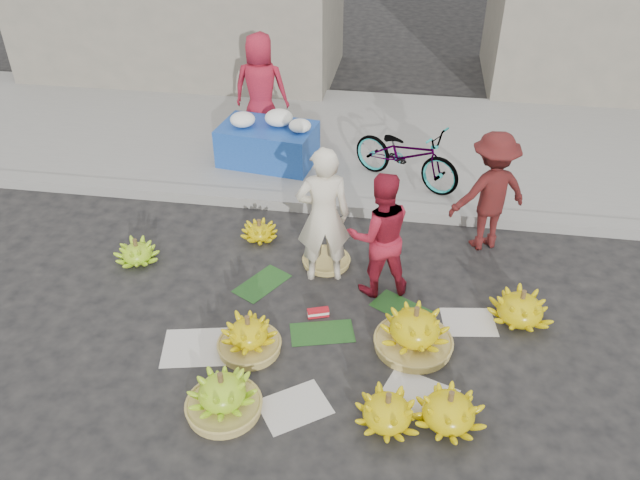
# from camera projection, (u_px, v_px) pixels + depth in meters

# --- Properties ---
(ground) EXTENTS (80.00, 80.00, 0.00)m
(ground) POSITION_uv_depth(u_px,v_px,m) (334.00, 321.00, 6.57)
(ground) COLOR black
(ground) RESTS_ON ground
(curb) EXTENTS (40.00, 0.25, 0.15)m
(curb) POSITION_uv_depth(u_px,v_px,m) (357.00, 208.00, 8.32)
(curb) COLOR gray
(curb) RESTS_ON ground
(sidewalk) EXTENTS (40.00, 4.00, 0.12)m
(sidewalk) POSITION_uv_depth(u_px,v_px,m) (370.00, 141.00, 10.05)
(sidewalk) COLOR gray
(sidewalk) RESTS_ON ground
(newspaper_scatter) EXTENTS (3.20, 1.80, 0.00)m
(newspaper_scatter) POSITION_uv_depth(u_px,v_px,m) (323.00, 377.00, 5.92)
(newspaper_scatter) COLOR silver
(newspaper_scatter) RESTS_ON ground
(banana_leaves) EXTENTS (2.00, 1.00, 0.00)m
(banana_leaves) POSITION_uv_depth(u_px,v_px,m) (328.00, 308.00, 6.75)
(banana_leaves) COLOR #184617
(banana_leaves) RESTS_ON ground
(banana_bunch_0) EXTENTS (0.65, 0.65, 0.43)m
(banana_bunch_0) POSITION_uv_depth(u_px,v_px,m) (249.00, 336.00, 6.12)
(banana_bunch_0) COLOR #A38A44
(banana_bunch_0) RESTS_ON ground
(banana_bunch_1) EXTENTS (0.72, 0.72, 0.46)m
(banana_bunch_1) POSITION_uv_depth(u_px,v_px,m) (223.00, 395.00, 5.48)
(banana_bunch_1) COLOR #A38A44
(banana_bunch_1) RESTS_ON ground
(banana_bunch_2) EXTENTS (0.65, 0.65, 0.37)m
(banana_bunch_2) POSITION_uv_depth(u_px,v_px,m) (387.00, 411.00, 5.37)
(banana_bunch_2) COLOR yellow
(banana_bunch_2) RESTS_ON ground
(banana_bunch_3) EXTENTS (0.80, 0.80, 0.39)m
(banana_bunch_3) POSITION_uv_depth(u_px,v_px,m) (449.00, 410.00, 5.37)
(banana_bunch_3) COLOR yellow
(banana_bunch_3) RESTS_ON ground
(banana_bunch_4) EXTENTS (0.87, 0.87, 0.51)m
(banana_bunch_4) POSITION_uv_depth(u_px,v_px,m) (415.00, 330.00, 6.13)
(banana_bunch_4) COLOR #A38A44
(banana_bunch_4) RESTS_ON ground
(banana_bunch_5) EXTENTS (0.80, 0.80, 0.40)m
(banana_bunch_5) POSITION_uv_depth(u_px,v_px,m) (520.00, 308.00, 6.47)
(banana_bunch_5) COLOR yellow
(banana_bunch_5) RESTS_ON ground
(banana_bunch_6) EXTENTS (0.63, 0.63, 0.31)m
(banana_bunch_6) POSITION_uv_depth(u_px,v_px,m) (137.00, 252.00, 7.38)
(banana_bunch_6) COLOR #7EC21B
(banana_bunch_6) RESTS_ON ground
(banana_bunch_7) EXTENTS (0.54, 0.54, 0.28)m
(banana_bunch_7) POSITION_uv_depth(u_px,v_px,m) (260.00, 231.00, 7.78)
(banana_bunch_7) COLOR yellow
(banana_bunch_7) RESTS_ON ground
(basket_spare) EXTENTS (0.69, 0.69, 0.06)m
(basket_spare) POSITION_uv_depth(u_px,v_px,m) (326.00, 261.00, 7.40)
(basket_spare) COLOR #A38A44
(basket_spare) RESTS_ON ground
(incense_stack) EXTENTS (0.24, 0.14, 0.09)m
(incense_stack) POSITION_uv_depth(u_px,v_px,m) (318.00, 313.00, 6.60)
(incense_stack) COLOR red
(incense_stack) RESTS_ON ground
(vendor_cream) EXTENTS (0.67, 0.52, 1.64)m
(vendor_cream) POSITION_uv_depth(u_px,v_px,m) (323.00, 216.00, 6.76)
(vendor_cream) COLOR #EBE1C5
(vendor_cream) RESTS_ON ground
(vendor_red) EXTENTS (0.83, 0.73, 1.45)m
(vendor_red) POSITION_uv_depth(u_px,v_px,m) (379.00, 235.00, 6.62)
(vendor_red) COLOR #AE1A2C
(vendor_red) RESTS_ON ground
(man_striped) EXTENTS (1.11, 0.92, 1.50)m
(man_striped) POSITION_uv_depth(u_px,v_px,m) (490.00, 192.00, 7.33)
(man_striped) COLOR maroon
(man_striped) RESTS_ON ground
(flower_table) EXTENTS (1.46, 1.03, 0.79)m
(flower_table) POSITION_uv_depth(u_px,v_px,m) (268.00, 142.00, 9.15)
(flower_table) COLOR #18429E
(flower_table) RESTS_ON sidewalk
(grey_bucket) EXTENTS (0.27, 0.27, 0.30)m
(grey_bucket) POSITION_uv_depth(u_px,v_px,m) (229.00, 154.00, 9.20)
(grey_bucket) COLOR slate
(grey_bucket) RESTS_ON sidewalk
(flower_vendor) EXTENTS (0.85, 0.56, 1.70)m
(flower_vendor) POSITION_uv_depth(u_px,v_px,m) (261.00, 89.00, 9.46)
(flower_vendor) COLOR #AE1A2C
(flower_vendor) RESTS_ON sidewalk
(bicycle) EXTENTS (1.30, 1.71, 0.86)m
(bicycle) POSITION_uv_depth(u_px,v_px,m) (406.00, 154.00, 8.57)
(bicycle) COLOR gray
(bicycle) RESTS_ON sidewalk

